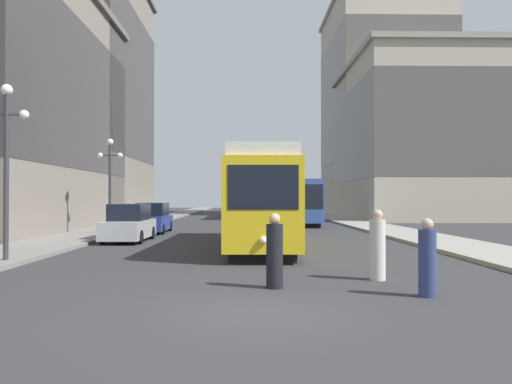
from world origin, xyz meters
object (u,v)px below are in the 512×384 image
at_px(parked_car_left_mid, 153,219).
at_px(pedestrian_crossing_near, 275,253).
at_px(streetcar, 261,198).
at_px(lamp_post_left_far, 110,171).
at_px(lamp_post_left_near, 6,144).
at_px(transit_bus, 296,200).
at_px(pedestrian_crossing_far, 377,247).
at_px(parked_car_left_near, 129,224).
at_px(pedestrian_on_sidewalk, 427,260).

bearing_deg(parked_car_left_mid, pedestrian_crossing_near, -71.74).
relative_size(streetcar, lamp_post_left_far, 2.50).
distance_m(lamp_post_left_near, lamp_post_left_far, 11.94).
relative_size(streetcar, transit_bus, 1.04).
height_order(parked_car_left_mid, pedestrian_crossing_near, parked_car_left_mid).
xyz_separation_m(transit_bus, lamp_post_left_near, (-11.63, -24.55, 1.86)).
height_order(parked_car_left_mid, pedestrian_crossing_far, parked_car_left_mid).
distance_m(streetcar, parked_car_left_near, 6.92).
bearing_deg(lamp_post_left_near, pedestrian_crossing_far, -16.04).
xyz_separation_m(transit_bus, parked_car_left_near, (-9.73, -16.12, -1.10)).
bearing_deg(lamp_post_left_near, parked_car_left_near, 77.30).
height_order(streetcar, parked_car_left_mid, streetcar).
bearing_deg(streetcar, parked_car_left_near, 160.48).
distance_m(parked_car_left_near, lamp_post_left_far, 4.86).
relative_size(pedestrian_crossing_near, lamp_post_left_near, 0.31).
height_order(pedestrian_crossing_far, pedestrian_on_sidewalk, pedestrian_crossing_far).
bearing_deg(lamp_post_left_far, parked_car_left_near, -61.54).
bearing_deg(streetcar, parked_car_left_mid, 128.07).
distance_m(transit_bus, parked_car_left_near, 18.86).
distance_m(pedestrian_on_sidewalk, lamp_post_left_near, 13.01).
xyz_separation_m(streetcar, lamp_post_left_far, (-8.27, 5.91, 1.53)).
height_order(lamp_post_left_near, lamp_post_left_far, lamp_post_left_near).
bearing_deg(parked_car_left_near, pedestrian_crossing_near, -63.32).
relative_size(streetcar, pedestrian_crossing_far, 7.30).
bearing_deg(parked_car_left_mid, lamp_post_left_near, -97.96).
relative_size(pedestrian_on_sidewalk, lamp_post_left_far, 0.32).
bearing_deg(parked_car_left_near, lamp_post_left_near, -102.69).
xyz_separation_m(parked_car_left_near, lamp_post_left_far, (-1.90, 3.51, 2.79)).
bearing_deg(pedestrian_crossing_far, pedestrian_on_sidewalk, 76.21).
bearing_deg(lamp_post_left_far, transit_bus, 47.33).
bearing_deg(pedestrian_crossing_near, lamp_post_left_far, -16.51).
bearing_deg(parked_car_left_mid, parked_car_left_near, -90.50).
relative_size(transit_bus, pedestrian_on_sidewalk, 7.57).
height_order(streetcar, pedestrian_crossing_near, streetcar).
xyz_separation_m(pedestrian_crossing_far, lamp_post_left_near, (-10.98, 3.16, 2.96)).
bearing_deg(parked_car_left_near, lamp_post_left_far, 118.47).
distance_m(transit_bus, lamp_post_left_near, 27.23).
relative_size(parked_car_left_near, lamp_post_left_near, 0.83).
height_order(parked_car_left_mid, lamp_post_left_far, lamp_post_left_far).
bearing_deg(transit_bus, pedestrian_crossing_far, -92.56).
bearing_deg(parked_car_left_mid, lamp_post_left_far, -126.94).
xyz_separation_m(parked_car_left_mid, lamp_post_left_near, (-1.90, -14.51, 2.96)).
bearing_deg(lamp_post_left_near, lamp_post_left_far, 90.00).
distance_m(pedestrian_crossing_near, lamp_post_left_far, 18.41).
xyz_separation_m(streetcar, parked_car_left_mid, (-6.37, 8.48, -1.26)).
distance_m(parked_car_left_mid, pedestrian_crossing_far, 19.87).
bearing_deg(lamp_post_left_far, pedestrian_crossing_near, -62.94).
height_order(transit_bus, lamp_post_left_far, lamp_post_left_far).
distance_m(transit_bus, pedestrian_crossing_far, 27.74).
relative_size(streetcar, pedestrian_crossing_near, 7.54).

